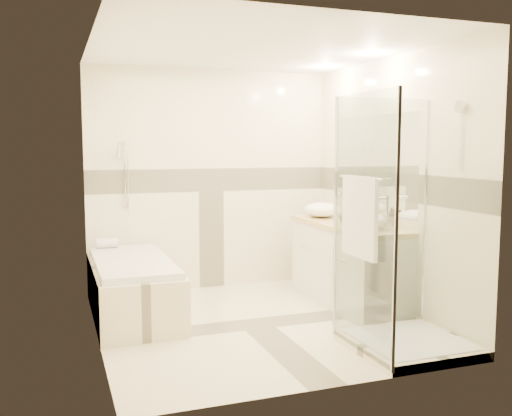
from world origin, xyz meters
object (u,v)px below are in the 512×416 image
object	(u,v)px
vanity	(348,264)
amenity_bottle_a	(348,215)
shower_enclosure	(393,287)
vessel_sink_near	(322,210)
amenity_bottle_b	(344,216)
bathtub	(133,284)
vessel_sink_far	(366,220)

from	to	relation	value
vanity	amenity_bottle_a	bearing A→B (deg)	-128.51
vanity	shower_enclosure	xyz separation A→B (m)	(-0.29, -1.27, 0.08)
vanity	shower_enclosure	distance (m)	1.31
vessel_sink_near	amenity_bottle_b	distance (m)	0.51
vessel_sink_near	amenity_bottle_a	world-z (taller)	amenity_bottle_a
bathtub	amenity_bottle_a	xyz separation A→B (m)	(2.13, -0.38, 0.63)
bathtub	vessel_sink_near	size ratio (longest dim) A/B	4.09
bathtub	shower_enclosure	xyz separation A→B (m)	(1.86, -1.62, 0.20)
bathtub	vessel_sink_near	distance (m)	2.23
vessel_sink_far	amenity_bottle_b	size ratio (longest dim) A/B	2.92
shower_enclosure	vessel_sink_far	world-z (taller)	shower_enclosure
bathtub	vessel_sink_far	distance (m)	2.34
vanity	shower_enclosure	world-z (taller)	shower_enclosure
shower_enclosure	vessel_sink_far	size ratio (longest dim) A/B	5.11
vessel_sink_far	amenity_bottle_a	bearing A→B (deg)	90.00
shower_enclosure	vanity	bearing A→B (deg)	77.03
vessel_sink_near	shower_enclosure	bearing A→B (deg)	-98.48
vessel_sink_far	bathtub	bearing A→B (deg)	160.89
vanity	amenity_bottle_a	world-z (taller)	amenity_bottle_a
vessel_sink_far	amenity_bottle_b	bearing A→B (deg)	90.00
shower_enclosure	amenity_bottle_b	xyz separation A→B (m)	(0.27, 1.32, 0.41)
bathtub	vanity	world-z (taller)	vanity
vessel_sink_near	vessel_sink_far	bearing A→B (deg)	-90.00
vanity	amenity_bottle_b	world-z (taller)	amenity_bottle_b
amenity_bottle_b	bathtub	bearing A→B (deg)	171.98
vanity	bathtub	bearing A→B (deg)	170.75
vanity	amenity_bottle_a	xyz separation A→B (m)	(-0.02, -0.03, 0.51)
bathtub	amenity_bottle_a	distance (m)	2.25
shower_enclosure	amenity_bottle_b	world-z (taller)	shower_enclosure
bathtub	vanity	distance (m)	2.18
bathtub	amenity_bottle_b	world-z (taller)	amenity_bottle_b
shower_enclosure	vessel_sink_far	xyz separation A→B (m)	(0.27, 0.88, 0.42)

